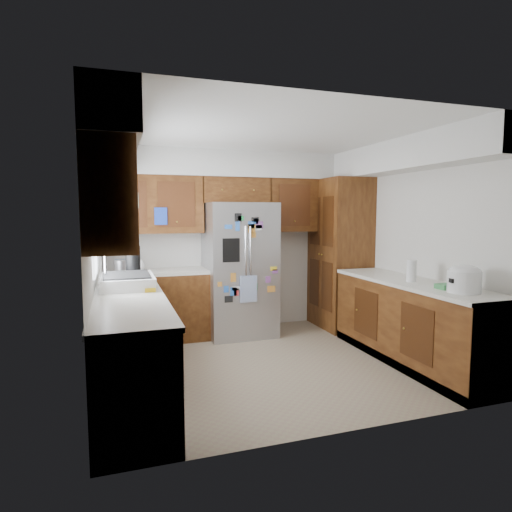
# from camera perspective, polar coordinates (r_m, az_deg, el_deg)

# --- Properties ---
(floor) EXTENTS (3.60, 3.60, 0.00)m
(floor) POSITION_cam_1_polar(r_m,az_deg,el_deg) (4.91, 1.90, -14.06)
(floor) COLOR #9C8F71
(floor) RESTS_ON ground
(room_shell) EXTENTS (3.64, 3.24, 2.52)m
(room_shell) POSITION_cam_1_polar(r_m,az_deg,el_deg) (4.94, -0.67, 7.58)
(room_shell) COLOR silver
(room_shell) RESTS_ON ground
(left_counter_run) EXTENTS (1.36, 3.20, 0.92)m
(left_counter_run) POSITION_cam_1_polar(r_m,az_deg,el_deg) (4.54, -14.81, -10.24)
(left_counter_run) COLOR #3D1C0B
(left_counter_run) RESTS_ON ground
(right_counter_run) EXTENTS (0.63, 2.25, 0.92)m
(right_counter_run) POSITION_cam_1_polar(r_m,az_deg,el_deg) (5.11, 20.05, -8.69)
(right_counter_run) COLOR #3D1C0B
(right_counter_run) RESTS_ON ground
(pantry) EXTENTS (0.60, 0.90, 2.15)m
(pantry) POSITION_cam_1_polar(r_m,az_deg,el_deg) (6.33, 11.09, 0.30)
(pantry) COLOR #3D1C0B
(pantry) RESTS_ON ground
(fridge) EXTENTS (0.90, 0.79, 1.80)m
(fridge) POSITION_cam_1_polar(r_m,az_deg,el_deg) (5.82, -2.19, -1.81)
(fridge) COLOR #A3A4A9
(fridge) RESTS_ON ground
(bridge_cabinet) EXTENTS (0.96, 0.34, 0.35)m
(bridge_cabinet) POSITION_cam_1_polar(r_m,az_deg,el_deg) (5.99, -2.84, 8.71)
(bridge_cabinet) COLOR #3D1C0B
(bridge_cabinet) RESTS_ON fridge
(fridge_top_items) EXTENTS (0.80, 0.35, 0.30)m
(fridge_top_items) POSITION_cam_1_polar(r_m,az_deg,el_deg) (5.97, -4.32, 11.69)
(fridge_top_items) COLOR #242FB0
(fridge_top_items) RESTS_ON bridge_cabinet
(sink_assembly) EXTENTS (0.52, 0.71, 0.37)m
(sink_assembly) POSITION_cam_1_polar(r_m,az_deg,el_deg) (4.48, -16.80, -3.18)
(sink_assembly) COLOR white
(sink_assembly) RESTS_ON left_counter_run
(left_counter_clutter) EXTENTS (0.36, 0.87, 0.38)m
(left_counter_clutter) POSITION_cam_1_polar(r_m,az_deg,el_deg) (5.20, -16.36, -1.27)
(left_counter_clutter) COLOR black
(left_counter_clutter) RESTS_ON left_counter_run
(rice_cooker) EXTENTS (0.31, 0.30, 0.26)m
(rice_cooker) POSITION_cam_1_polar(r_m,az_deg,el_deg) (4.46, 26.02, -2.65)
(rice_cooker) COLOR white
(rice_cooker) RESTS_ON right_counter_run
(paper_towel) EXTENTS (0.11, 0.11, 0.24)m
(paper_towel) POSITION_cam_1_polar(r_m,az_deg,el_deg) (4.94, 20.02, -1.87)
(paper_towel) COLOR white
(paper_towel) RESTS_ON right_counter_run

